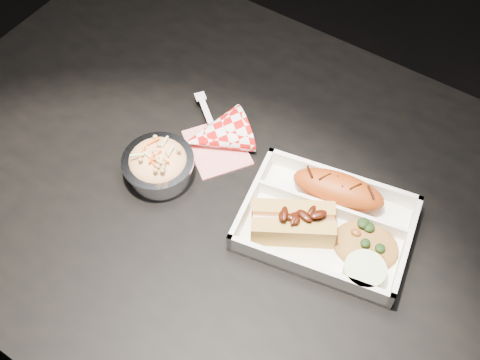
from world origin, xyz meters
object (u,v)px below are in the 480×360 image
Objects in this scene: dining_table at (247,222)px; food_tray at (326,225)px; foil_coleslaw_cup at (158,164)px; fried_pastry at (338,190)px; napkin_fork at (215,136)px; hotdog at (293,222)px.

food_tray reaches higher than dining_table.
food_tray is 0.28m from foil_coleslaw_cup.
napkin_fork is at bearing -178.08° from fried_pastry.
dining_table is 0.16m from hotdog.
food_tray is 0.24m from napkin_fork.
foil_coleslaw_cup is (-0.27, -0.06, 0.02)m from food_tray.
dining_table is at bearing 134.55° from hotdog.
fried_pastry is (-0.01, 0.05, 0.02)m from food_tray.
foil_coleslaw_cup is at bearing -156.35° from fried_pastry.
dining_table is 8.24× the size of fried_pastry.
dining_table is 8.82× the size of hotdog.
hotdog is (0.10, -0.03, 0.12)m from dining_table.
hotdog is 0.83× the size of napkin_fork.
hotdog is at bearing 6.17° from foil_coleslaw_cup.
food_tray is 0.06m from hotdog.
napkin_fork is at bearing 151.20° from dining_table.
food_tray is at bearing 27.08° from napkin_fork.
dining_table is at bearing 20.10° from foil_coleslaw_cup.
napkin_fork reaches higher than dining_table.
hotdog is 0.23m from foil_coleslaw_cup.
food_tray is 2.06× the size of hotdog.
foil_coleslaw_cup reaches higher than hotdog.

